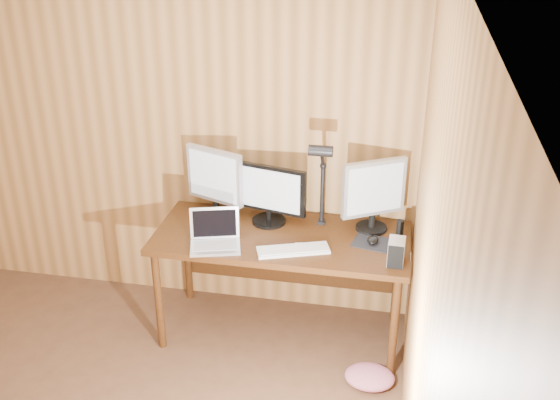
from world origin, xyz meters
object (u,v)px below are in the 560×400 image
(hard_drive, at_px, (396,252))
(speaker, at_px, (400,228))
(laptop, at_px, (215,237))
(desk_lamp, at_px, (321,173))
(monitor_left, at_px, (215,180))
(mouse, at_px, (373,240))
(monitor_right, at_px, (374,193))
(keyboard, at_px, (293,250))
(monitor_center, at_px, (269,194))
(phone, at_px, (299,247))
(desk, at_px, (284,246))

(hard_drive, height_order, speaker, hard_drive)
(laptop, bearing_deg, desk_lamp, 12.12)
(speaker, bearing_deg, monitor_left, 177.48)
(mouse, distance_m, desk_lamp, 0.52)
(monitor_left, distance_m, monitor_right, 1.03)
(keyboard, bearing_deg, monitor_left, 127.63)
(monitor_right, distance_m, speaker, 0.27)
(mouse, relative_size, speaker, 1.04)
(laptop, bearing_deg, monitor_right, 6.14)
(hard_drive, bearing_deg, mouse, 126.55)
(monitor_center, bearing_deg, monitor_right, 15.51)
(phone, bearing_deg, speaker, 11.50)
(monitor_left, distance_m, hard_drive, 1.27)
(monitor_right, bearing_deg, desk_lamp, 159.52)
(monitor_left, xyz_separation_m, keyboard, (0.58, -0.37, -0.24))
(desk, xyz_separation_m, desk_lamp, (0.22, 0.06, 0.51))
(laptop, distance_m, speaker, 1.15)
(monitor_left, relative_size, mouse, 4.21)
(mouse, bearing_deg, monitor_center, -171.11)
(monitor_left, xyz_separation_m, mouse, (1.05, -0.18, -0.23))
(monitor_center, distance_m, mouse, 0.72)
(hard_drive, bearing_deg, monitor_left, 164.01)
(desk, bearing_deg, monitor_right, 11.92)
(desk, height_order, hard_drive, hard_drive)
(monitor_left, height_order, hard_drive, monitor_left)
(speaker, bearing_deg, keyboard, -152.75)
(monitor_left, height_order, desk_lamp, desk_lamp)
(laptop, bearing_deg, phone, -10.16)
(mouse, bearing_deg, laptop, -147.03)
(laptop, relative_size, speaker, 3.29)
(monitor_right, height_order, desk_lamp, desk_lamp)
(monitor_left, bearing_deg, hard_drive, 2.59)
(monitor_center, height_order, mouse, monitor_center)
(mouse, height_order, hard_drive, hard_drive)
(laptop, height_order, phone, laptop)
(keyboard, bearing_deg, mouse, 2.98)
(monitor_center, distance_m, phone, 0.43)
(monitor_center, height_order, keyboard, monitor_center)
(desk, bearing_deg, laptop, -145.31)
(monitor_center, distance_m, monitor_left, 0.37)
(desk, distance_m, monitor_right, 0.68)
(monitor_right, height_order, phone, monitor_right)
(monitor_right, bearing_deg, mouse, -114.01)
(keyboard, bearing_deg, desk, 92.77)
(monitor_right, distance_m, laptop, 1.02)
(laptop, distance_m, hard_drive, 1.09)
(monitor_center, bearing_deg, mouse, 0.69)
(monitor_center, distance_m, desk_lamp, 0.39)
(keyboard, distance_m, hard_drive, 0.61)
(monitor_right, relative_size, phone, 4.57)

